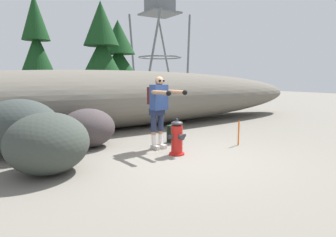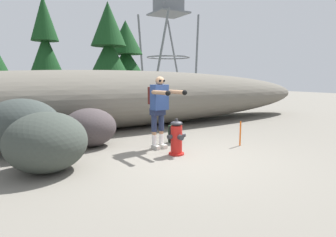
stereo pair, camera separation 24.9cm
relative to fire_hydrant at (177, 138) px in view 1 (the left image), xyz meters
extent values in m
cube|color=slate|center=(-0.03, -0.27, -0.38)|extent=(56.00, 56.00, 0.04)
ellipsoid|color=#666056|center=(-0.03, 4.03, 0.58)|extent=(17.57, 3.20, 1.89)
cylinder|color=red|center=(0.00, 0.00, -0.34)|extent=(0.33, 0.33, 0.04)
cylinder|color=red|center=(0.00, 0.00, -0.02)|extent=(0.24, 0.24, 0.59)
ellipsoid|color=#333338|center=(0.00, 0.00, 0.32)|extent=(0.26, 0.26, 0.10)
cylinder|color=#333338|center=(0.00, 0.00, 0.40)|extent=(0.06, 0.06, 0.05)
cylinder|color=#333338|center=(-0.17, 0.00, 0.05)|extent=(0.09, 0.09, 0.09)
cylinder|color=#333338|center=(0.17, 0.00, 0.05)|extent=(0.09, 0.09, 0.09)
cylinder|color=#333338|center=(0.00, -0.16, 0.05)|extent=(0.11, 0.09, 0.11)
cube|color=beige|center=(0.04, 0.67, -0.31)|extent=(0.12, 0.27, 0.09)
cylinder|color=white|center=(0.03, 0.73, -0.15)|extent=(0.10, 0.10, 0.24)
cylinder|color=tan|center=(0.03, 0.73, 0.01)|extent=(0.10, 0.10, 0.08)
cylinder|color=#232D4C|center=(0.03, 0.73, 0.25)|extent=(0.13, 0.13, 0.41)
cube|color=beige|center=(-0.16, 0.65, -0.31)|extent=(0.12, 0.27, 0.09)
cylinder|color=white|center=(-0.17, 0.71, -0.15)|extent=(0.10, 0.10, 0.24)
cylinder|color=tan|center=(-0.17, 0.71, 0.01)|extent=(0.10, 0.10, 0.08)
cylinder|color=#232D4C|center=(-0.17, 0.71, 0.25)|extent=(0.13, 0.13, 0.41)
cube|color=#232D4C|center=(-0.07, 0.72, 0.50)|extent=(0.34, 0.23, 0.16)
cube|color=#2D4784|center=(-0.06, 0.65, 0.84)|extent=(0.38, 0.27, 0.57)
cube|color=#511E19|center=(-0.08, 0.84, 0.87)|extent=(0.29, 0.18, 0.40)
sphere|color=tan|center=(-0.06, 0.63, 1.21)|extent=(0.20, 0.20, 0.20)
cube|color=black|center=(-0.05, 0.54, 1.21)|extent=(0.15, 0.03, 0.04)
cylinder|color=tan|center=(0.19, 0.30, 0.97)|extent=(0.14, 0.59, 0.09)
sphere|color=black|center=(0.22, 0.03, 0.97)|extent=(0.11, 0.11, 0.11)
cylinder|color=tan|center=(-0.24, 0.26, 0.97)|extent=(0.14, 0.59, 0.09)
sphere|color=black|center=(-0.22, -0.01, 0.97)|extent=(0.11, 0.11, 0.11)
cube|color=#1E3823|center=(0.59, 1.01, -0.14)|extent=(0.30, 0.35, 0.44)
cube|color=#1E3823|center=(0.71, 1.06, -0.20)|extent=(0.14, 0.22, 0.20)
torus|color=black|center=(0.59, 1.01, 0.10)|extent=(0.10, 0.10, 0.02)
cube|color=black|center=(0.45, 1.04, -0.14)|extent=(0.05, 0.06, 0.37)
cube|color=black|center=(0.51, 0.88, -0.14)|extent=(0.05, 0.06, 0.37)
ellipsoid|color=#373E3B|center=(-2.82, 1.75, 0.24)|extent=(2.19, 2.15, 1.20)
ellipsoid|color=#383F39|center=(-2.55, 0.20, 0.17)|extent=(1.98, 1.98, 1.06)
ellipsoid|color=#41393A|center=(-1.38, 1.71, 0.10)|extent=(1.32, 1.22, 0.92)
cylinder|color=#47331E|center=(-1.08, 10.36, 0.27)|extent=(0.24, 0.24, 1.27)
cone|color=#143D19|center=(-1.08, 10.36, 2.20)|extent=(1.99, 1.99, 2.59)
cone|color=#143D19|center=(-1.08, 10.36, 4.14)|extent=(1.29, 1.29, 2.16)
cylinder|color=#47331E|center=(1.55, 8.67, 0.18)|extent=(0.31, 0.31, 1.07)
cone|color=#143D19|center=(1.55, 8.67, 1.96)|extent=(2.60, 2.60, 2.51)
cone|color=#143D19|center=(1.55, 8.67, 3.85)|extent=(1.69, 1.69, 2.09)
cylinder|color=#47331E|center=(3.18, 10.47, 0.19)|extent=(0.35, 0.35, 1.10)
cone|color=#143D19|center=(3.18, 10.47, 1.86)|extent=(2.92, 2.92, 2.24)
cone|color=#143D19|center=(3.18, 10.47, 3.54)|extent=(1.90, 1.90, 1.87)
cylinder|color=slate|center=(9.98, 16.16, 2.86)|extent=(1.11, 1.11, 6.46)
cylinder|color=slate|center=(6.83, 16.16, 2.86)|extent=(1.11, 1.11, 6.46)
cylinder|color=slate|center=(9.98, 13.02, 2.86)|extent=(1.11, 1.11, 6.46)
cylinder|color=slate|center=(6.83, 13.02, 2.86)|extent=(1.11, 1.11, 6.46)
torus|color=slate|center=(8.40, 14.59, 2.86)|extent=(3.37, 3.37, 0.10)
cube|color=slate|center=(8.40, 14.59, 6.13)|extent=(2.52, 2.52, 0.12)
cube|color=slate|center=(8.40, 14.59, 7.09)|extent=(1.76, 1.76, 1.80)
cylinder|color=#E55914|center=(1.77, -0.09, -0.06)|extent=(0.04, 0.04, 0.60)
camera|label=1|loc=(-3.41, -4.95, 1.28)|focal=30.74mm
camera|label=2|loc=(-3.20, -5.08, 1.28)|focal=30.74mm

